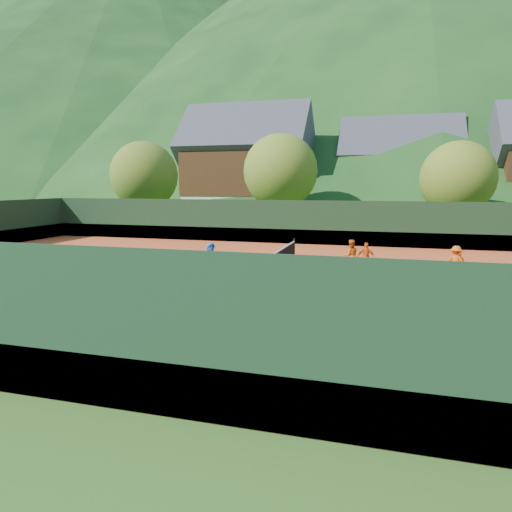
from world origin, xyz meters
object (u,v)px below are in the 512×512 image
(coach, at_px, (212,267))
(chalet_mid, at_px, (398,176))
(student_a, at_px, (351,256))
(student_b, at_px, (366,257))
(student_c, at_px, (458,263))
(chalet_left, at_px, (248,170))
(student_d, at_px, (456,262))
(ball_hopper, at_px, (31,273))
(tennis_net, at_px, (267,268))

(coach, relative_size, chalet_mid, 0.15)
(student_a, relative_size, student_b, 1.10)
(student_c, xyz_separation_m, chalet_left, (-17.98, 27.49, 4.99))
(student_d, height_order, ball_hopper, student_d)
(student_c, xyz_separation_m, student_d, (-0.08, -0.02, 0.07))
(student_b, bearing_deg, ball_hopper, 40.51)
(coach, height_order, student_a, coach)
(student_b, relative_size, chalet_mid, 0.11)
(student_b, distance_m, student_c, 3.94)
(student_c, bearing_deg, student_b, -1.16)
(ball_hopper, distance_m, chalet_left, 35.18)
(ball_hopper, xyz_separation_m, chalet_mid, (14.07, 38.78, 4.22))
(coach, height_order, student_d, coach)
(student_c, height_order, chalet_mid, chalet_mid)
(student_a, relative_size, chalet_left, 0.11)
(student_c, distance_m, ball_hopper, 17.62)
(chalet_mid, bearing_deg, ball_hopper, -109.93)
(coach, bearing_deg, student_b, 22.98)
(coach, distance_m, tennis_net, 3.24)
(ball_hopper, bearing_deg, student_c, 24.47)
(student_c, xyz_separation_m, chalet_mid, (-1.98, 31.49, 4.33))
(student_a, bearing_deg, coach, 32.11)
(student_c, bearing_deg, chalet_mid, -82.36)
(coach, bearing_deg, student_a, 26.08)
(tennis_net, height_order, chalet_left, chalet_left)
(chalet_left, height_order, chalet_mid, chalet_left)
(student_c, distance_m, chalet_left, 33.22)
(tennis_net, bearing_deg, student_a, 39.05)
(student_a, distance_m, student_b, 0.73)
(chalet_left, bearing_deg, tennis_net, -71.57)
(student_a, distance_m, tennis_net, 4.32)
(student_a, height_order, student_d, student_a)
(ball_hopper, bearing_deg, student_b, 32.29)
(student_c, height_order, ball_hopper, student_c)
(student_d, xyz_separation_m, tennis_net, (-7.89, -2.50, -0.21))
(student_b, bearing_deg, student_c, -176.99)
(student_c, relative_size, chalet_left, 0.09)
(student_a, height_order, student_b, student_a)
(student_a, distance_m, ball_hopper, 13.65)
(coach, distance_m, student_c, 10.86)
(student_a, relative_size, tennis_net, 0.13)
(coach, height_order, ball_hopper, coach)
(chalet_left, bearing_deg, ball_hopper, -86.82)
(student_a, bearing_deg, ball_hopper, 16.17)
(coach, xyz_separation_m, chalet_left, (-8.54, 32.86, 4.68))
(chalet_mid, bearing_deg, tennis_net, -100.01)
(student_b, xyz_separation_m, tennis_net, (-4.05, -2.87, -0.19))
(chalet_mid, bearing_deg, student_d, -86.56)
(student_b, bearing_deg, student_a, 20.93)
(student_c, height_order, chalet_left, chalet_left)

